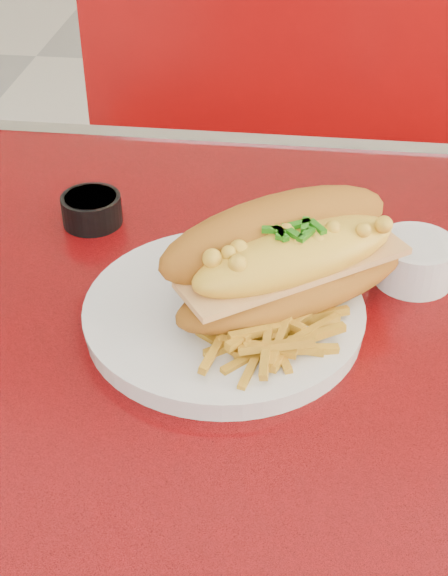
# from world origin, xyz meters

# --- Properties ---
(diner_table) EXTENTS (1.23, 0.83, 0.77)m
(diner_table) POSITION_xyz_m (0.00, 0.00, 0.61)
(diner_table) COLOR red
(diner_table) RESTS_ON ground
(booth_bench_far) EXTENTS (1.20, 0.51, 0.90)m
(booth_bench_far) POSITION_xyz_m (0.00, 0.81, 0.29)
(booth_bench_far) COLOR maroon
(booth_bench_far) RESTS_ON ground
(dinner_plate) EXTENTS (0.34, 0.34, 0.02)m
(dinner_plate) POSITION_xyz_m (-0.20, 0.01, 0.78)
(dinner_plate) COLOR silver
(dinner_plate) RESTS_ON diner_table
(mac_hoagie) EXTENTS (0.26, 0.23, 0.11)m
(mac_hoagie) POSITION_xyz_m (-0.14, 0.04, 0.83)
(mac_hoagie) COLOR #A7641A
(mac_hoagie) RESTS_ON dinner_plate
(fries_pile) EXTENTS (0.11, 0.10, 0.03)m
(fries_pile) POSITION_xyz_m (-0.15, -0.03, 0.80)
(fries_pile) COLOR gold
(fries_pile) RESTS_ON dinner_plate
(fork) EXTENTS (0.08, 0.15, 0.00)m
(fork) POSITION_xyz_m (-0.14, 0.02, 0.79)
(fork) COLOR silver
(fork) RESTS_ON dinner_plate
(gravy_ramekin) EXTENTS (0.10, 0.10, 0.04)m
(gravy_ramekin) POSITION_xyz_m (-0.02, 0.11, 0.79)
(gravy_ramekin) COLOR silver
(gravy_ramekin) RESTS_ON diner_table
(sauce_cup_left) EXTENTS (0.07, 0.07, 0.03)m
(sauce_cup_left) POSITION_xyz_m (-0.36, 0.17, 0.79)
(sauce_cup_left) COLOR black
(sauce_cup_left) RESTS_ON diner_table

